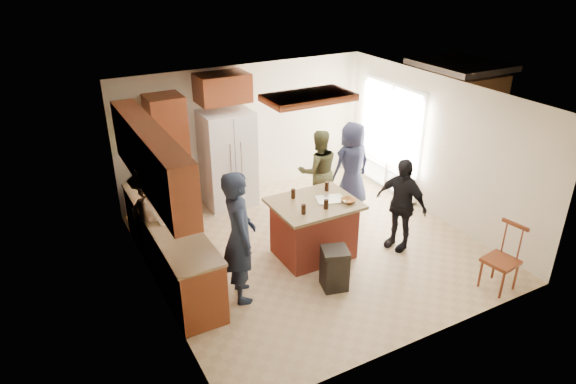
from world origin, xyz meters
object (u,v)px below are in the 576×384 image
person_behind_right (352,165)px  trash_bin (334,268)px  person_behind_left (318,171)px  person_side_right (401,204)px  refrigerator (228,159)px  person_front_left (239,237)px  spindle_chair (502,260)px  person_counter (155,219)px  kitchen_island (314,228)px

person_behind_right → trash_bin: (-1.71, -2.07, -0.48)m
person_behind_left → person_side_right: size_ratio=1.01×
person_behind_right → refrigerator: refrigerator is taller
person_front_left → person_behind_left: (2.28, 1.70, -0.17)m
trash_bin → person_front_left: bearing=159.6°
person_behind_right → trash_bin: size_ratio=2.54×
person_side_right → spindle_chair: person_side_right is taller
person_front_left → refrigerator: person_front_left is taller
person_front_left → trash_bin: person_front_left is taller
person_behind_right → person_side_right: person_behind_right is taller
person_counter → kitchen_island: person_counter is taller
person_behind_left → spindle_chair: bearing=121.4°
kitchen_island → spindle_chair: (1.87, -2.00, -0.02)m
person_front_left → person_counter: 1.43m
trash_bin → spindle_chair: 2.34m
kitchen_island → trash_bin: kitchen_island is taller
person_counter → person_behind_right: bearing=-107.9°
person_behind_right → person_counter: (-3.76, -0.43, 0.05)m
person_side_right → kitchen_island: (-1.33, 0.43, -0.29)m
refrigerator → kitchen_island: (0.45, -2.31, -0.43)m
refrigerator → trash_bin: refrigerator is taller
person_behind_left → trash_bin: 2.45m
refrigerator → spindle_chair: (2.32, -4.31, -0.45)m
person_behind_right → person_counter: bearing=3.2°
person_front_left → trash_bin: 1.46m
person_front_left → person_counter: bearing=47.3°
person_front_left → spindle_chair: person_front_left is taller
person_front_left → trash_bin: bearing=-97.7°
person_behind_left → person_behind_right: (0.66, -0.09, 0.03)m
person_behind_right → person_side_right: 1.63m
person_counter → kitchen_island: size_ratio=1.33×
person_behind_right → refrigerator: size_ratio=0.89×
person_behind_right → trash_bin: person_behind_right is taller
person_side_right → trash_bin: bearing=-90.7°
person_side_right → spindle_chair: size_ratio=1.54×
trash_bin → person_counter: bearing=141.4°
person_counter → refrigerator: size_ratio=0.95×
kitchen_island → refrigerator: bearing=101.1°
person_front_left → refrigerator: bearing=-6.8°
person_behind_left → spindle_chair: size_ratio=1.55×
person_behind_left → person_counter: 3.14m
person_front_left → person_side_right: size_ratio=1.23×
person_behind_right → spindle_chair: size_ratio=1.61×
person_behind_right → kitchen_island: bearing=34.5°
spindle_chair → person_side_right: bearing=109.0°
person_behind_left → refrigerator: size_ratio=0.86×
person_behind_left → refrigerator: 1.67m
person_side_right → trash_bin: 1.64m
person_behind_left → person_counter: (-3.10, -0.53, 0.08)m
person_behind_left → trash_bin: (-1.05, -2.16, -0.45)m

